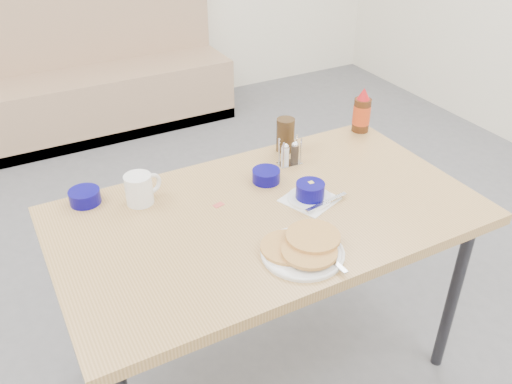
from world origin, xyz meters
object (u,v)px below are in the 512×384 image
dining_table (268,226)px  pancake_plate (303,249)px  coffee_mug (140,188)px  creamer_bowl (85,197)px  booth_bench (95,82)px  butter_bowl (266,176)px  amber_tumbler (285,135)px  condiment_caddy (290,155)px  grits_setting (310,193)px  syrup_bottle (362,113)px

dining_table → pancake_plate: (-0.02, -0.24, 0.08)m
coffee_mug → creamer_bowl: coffee_mug is taller
booth_bench → butter_bowl: (0.09, -2.37, 0.43)m
dining_table → amber_tumbler: amber_tumbler is taller
pancake_plate → coffee_mug: 0.60m
creamer_bowl → amber_tumbler: (0.79, 0.00, 0.04)m
booth_bench → condiment_caddy: (0.23, -2.30, 0.45)m
pancake_plate → condiment_caddy: 0.54m
grits_setting → condiment_caddy: 0.26m
creamer_bowl → coffee_mug: bearing=-27.1°
condiment_caddy → dining_table: bearing=-130.6°
grits_setting → butter_bowl: size_ratio=2.21×
dining_table → condiment_caddy: 0.34m
dining_table → pancake_plate: pancake_plate is taller
coffee_mug → amber_tumbler: amber_tumbler is taller
creamer_bowl → butter_bowl: size_ratio=1.04×
butter_bowl → syrup_bottle: 0.58m
coffee_mug → condiment_caddy: 0.58m
booth_bench → syrup_bottle: bearing=-73.7°
dining_table → butter_bowl: size_ratio=13.86×
booth_bench → syrup_bottle: size_ratio=9.93×
pancake_plate → coffee_mug: coffee_mug is taller
pancake_plate → booth_bench: bearing=89.6°
creamer_bowl → syrup_bottle: (1.16, 0.00, 0.06)m
pancake_plate → syrup_bottle: 0.88m
condiment_caddy → coffee_mug: bearing=-178.3°
butter_bowl → amber_tumbler: (0.18, 0.17, 0.04)m
condiment_caddy → booth_bench: bearing=98.9°
booth_bench → condiment_caddy: 2.35m
booth_bench → creamer_bowl: booth_bench is taller
booth_bench → coffee_mug: bearing=-98.8°
grits_setting → butter_bowl: grits_setting is taller
condiment_caddy → syrup_bottle: (0.41, 0.10, 0.05)m
dining_table → amber_tumbler: (0.27, 0.34, 0.13)m
syrup_bottle → coffee_mug: bearing=-174.9°
creamer_bowl → condiment_caddy: 0.76m
booth_bench → coffee_mug: 2.36m
pancake_plate → butter_bowl: (0.11, 0.41, 0.00)m
amber_tumbler → syrup_bottle: syrup_bottle is taller
coffee_mug → amber_tumbler: bearing=8.1°
butter_bowl → grits_setting: bearing=-68.3°
amber_tumbler → condiment_caddy: size_ratio=1.26×
amber_tumbler → syrup_bottle: size_ratio=0.70×
pancake_plate → condiment_caddy: size_ratio=2.48×
booth_bench → grits_setting: size_ratio=8.49×
pancake_plate → amber_tumbler: size_ratio=1.97×
amber_tumbler → booth_bench: bearing=97.0°
coffee_mug → syrup_bottle: (0.99, 0.09, 0.03)m
creamer_bowl → pancake_plate: bearing=-49.2°
dining_table → butter_bowl: (0.09, 0.17, 0.08)m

